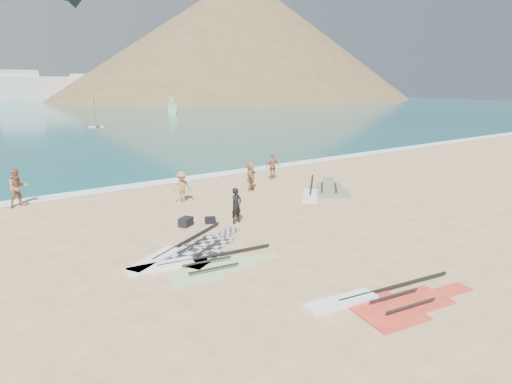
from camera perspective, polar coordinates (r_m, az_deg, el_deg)
ground at (r=16.33m, az=7.38°, el=-6.37°), size 300.00×300.00×0.00m
surf_line at (r=26.28m, az=-11.17°, el=1.40°), size 300.00×1.20×0.04m
headland_main at (r=170.49m, az=-1.62°, el=12.31°), size 143.00×143.00×45.00m
headland_minor at (r=199.75m, az=5.27°, el=12.54°), size 70.00×70.00×28.00m
rig_grey at (r=15.19m, az=-9.64°, el=-7.87°), size 5.20×3.58×0.20m
rig_green at (r=14.01m, az=-8.28°, el=-9.77°), size 4.99×2.31×0.20m
rig_orange at (r=23.60m, az=8.57°, el=0.19°), size 5.42×4.96×0.20m
rig_red at (r=12.29m, az=16.24°, el=-13.83°), size 4.95×2.34×0.19m
gear_bag_near at (r=17.92m, az=-9.35°, el=-3.95°), size 0.70×0.65×0.36m
gear_bag_far at (r=18.15m, az=-6.12°, el=-3.76°), size 0.53×0.46×0.26m
person_wetsuit at (r=17.91m, az=-2.63°, el=-1.83°), size 0.63×0.50×1.52m
beachgoer_left at (r=23.21m, az=-29.17°, el=0.52°), size 1.04×0.89×1.87m
beachgoer_mid at (r=21.30m, az=-9.83°, el=0.67°), size 1.09×0.72×1.59m
beachgoer_back at (r=26.33m, az=2.24°, el=3.42°), size 0.97×0.55×1.55m
beachgoer_right at (r=23.47m, az=-0.69°, el=2.19°), size 1.35×1.46×1.63m
windsurfer_centre at (r=62.37m, az=-20.64°, el=9.13°), size 2.13×2.45×3.75m
windsurfer_right at (r=85.95m, az=-11.10°, el=10.93°), size 2.15×2.41×3.79m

